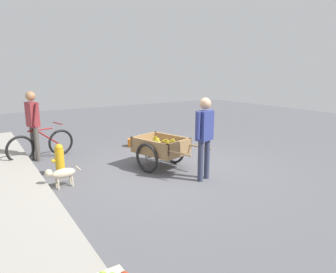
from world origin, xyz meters
TOP-DOWN VIEW (x-y plane):
  - ground_plane at (0.00, 0.00)m, footprint 24.00×24.00m
  - fruit_cart at (0.37, 0.07)m, footprint 1.79×1.18m
  - vendor_person at (-0.73, -0.24)m, footprint 0.28×0.54m
  - bicycle at (2.57, 2.15)m, footprint 0.54×1.63m
  - cyclist_person at (2.53, 2.30)m, footprint 0.51×0.27m
  - dog at (0.40, 2.22)m, footprint 0.22×0.67m
  - fire_hydrant at (1.10, 2.08)m, footprint 0.25×0.25m
  - plastic_bucket at (2.44, -0.27)m, footprint 0.29×0.29m

SIDE VIEW (x-z plane):
  - ground_plane at x=0.00m, z-range 0.00..0.00m
  - plastic_bucket at x=2.44m, z-range 0.00..0.22m
  - dog at x=0.40m, z-range 0.07..0.47m
  - fire_hydrant at x=1.10m, z-range 0.00..0.67m
  - bicycle at x=2.57m, z-range -0.07..0.78m
  - fruit_cart at x=0.37m, z-range 0.07..0.80m
  - vendor_person at x=-0.73m, z-range 0.16..1.79m
  - cyclist_person at x=2.53m, z-range 0.17..1.83m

